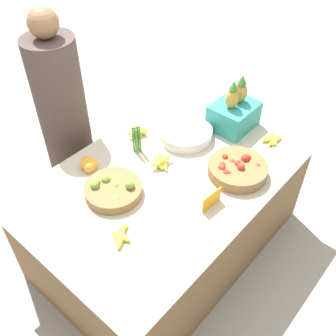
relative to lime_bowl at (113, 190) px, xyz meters
name	(u,v)px	position (x,y,z in m)	size (l,w,h in m)	color
ground_plane	(168,243)	(0.33, -0.13, -0.73)	(12.00, 12.00, 0.00)	#A39E93
market_table	(168,211)	(0.33, -0.13, -0.38)	(1.79, 1.16, 0.70)	brown
lime_bowl	(113,190)	(0.00, 0.00, 0.00)	(0.34, 0.34, 0.11)	olive
tomato_basket	(237,169)	(0.62, -0.45, 0.01)	(0.36, 0.36, 0.11)	olive
orange_pile	(89,164)	(0.05, 0.27, 0.00)	(0.10, 0.12, 0.08)	orange
metal_bowl	(185,133)	(0.68, 0.02, 0.00)	(0.37, 0.37, 0.07)	silver
price_sign	(212,200)	(0.30, -0.49, 0.02)	(0.15, 0.02, 0.10)	orange
produce_crate	(234,112)	(1.00, -0.15, 0.09)	(0.31, 0.26, 0.38)	teal
veg_bundle	(137,139)	(0.37, 0.16, 0.06)	(0.05, 0.06, 0.19)	#428438
banana_bunch_middle_left	(138,132)	(0.50, 0.29, -0.01)	(0.17, 0.15, 0.05)	yellow
banana_bunch_back_center	(273,139)	(1.04, -0.45, -0.02)	(0.15, 0.13, 0.03)	yellow
banana_bunch_front_left	(120,236)	(-0.19, -0.26, -0.02)	(0.16, 0.13, 0.03)	yellow
banana_bunch_middle_right	(161,162)	(0.37, -0.04, -0.01)	(0.17, 0.17, 0.06)	yellow
vendor_person	(66,126)	(0.22, 0.73, -0.03)	(0.33, 0.33, 1.54)	#473833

